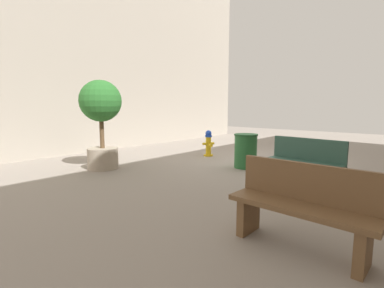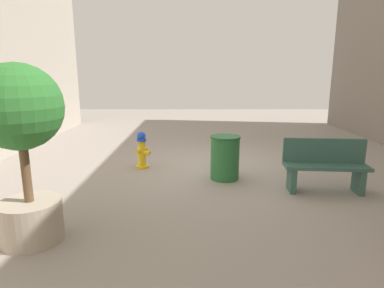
{
  "view_description": "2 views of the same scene",
  "coord_description": "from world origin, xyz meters",
  "px_view_note": "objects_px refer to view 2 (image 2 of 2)",
  "views": [
    {
      "loc": [
        -3.76,
        7.23,
        1.58
      ],
      "look_at": [
        1.03,
        1.68,
        0.6
      ],
      "focal_mm": 26.04,
      "sensor_mm": 36.0,
      "label": 1
    },
    {
      "loc": [
        0.5,
        7.24,
        2.12
      ],
      "look_at": [
        0.51,
        1.39,
        0.82
      ],
      "focal_mm": 30.3,
      "sensor_mm": 36.0,
      "label": 2
    }
  ],
  "objects_px": {
    "fire_hydrant": "(142,150)",
    "bench_near": "(325,165)",
    "planter_tree": "(21,133)",
    "trash_bin": "(225,157)"
  },
  "relations": [
    {
      "from": "fire_hydrant",
      "to": "bench_near",
      "type": "height_order",
      "value": "bench_near"
    },
    {
      "from": "fire_hydrant",
      "to": "planter_tree",
      "type": "xyz_separation_m",
      "value": [
        0.92,
        3.24,
        0.99
      ]
    },
    {
      "from": "bench_near",
      "to": "trash_bin",
      "type": "bearing_deg",
      "value": -21.55
    },
    {
      "from": "fire_hydrant",
      "to": "bench_near",
      "type": "bearing_deg",
      "value": 157.79
    },
    {
      "from": "fire_hydrant",
      "to": "trash_bin",
      "type": "height_order",
      "value": "trash_bin"
    },
    {
      "from": "fire_hydrant",
      "to": "bench_near",
      "type": "xyz_separation_m",
      "value": [
        -3.53,
        1.44,
        0.07
      ]
    },
    {
      "from": "planter_tree",
      "to": "fire_hydrant",
      "type": "bearing_deg",
      "value": -105.93
    },
    {
      "from": "bench_near",
      "to": "trash_bin",
      "type": "xyz_separation_m",
      "value": [
        1.74,
        -0.69,
        -0.04
      ]
    },
    {
      "from": "bench_near",
      "to": "trash_bin",
      "type": "distance_m",
      "value": 1.87
    },
    {
      "from": "fire_hydrant",
      "to": "trash_bin",
      "type": "xyz_separation_m",
      "value": [
        -1.79,
        0.75,
        0.03
      ]
    }
  ]
}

